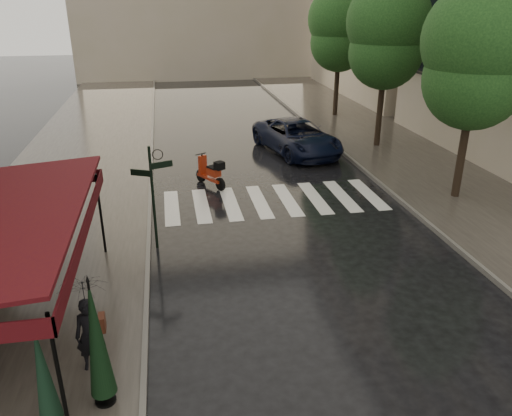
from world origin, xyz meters
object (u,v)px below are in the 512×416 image
object	(u,v)px
parked_car	(297,137)
parasol_front	(96,339)
parasol_back	(43,373)
scooter	(211,173)
pedestrian_with_umbrella	(84,298)

from	to	relation	value
parked_car	parasol_front	xyz separation A→B (m)	(-7.47, -15.05, 0.73)
parasol_front	parasol_back	distance (m)	0.96
scooter	parked_car	bearing A→B (deg)	11.33
parked_car	parasol_front	distance (m)	16.82
parasol_back	parked_car	bearing A→B (deg)	61.79
scooter	parasol_back	distance (m)	12.14
pedestrian_with_umbrella	parasol_front	distance (m)	1.05
pedestrian_with_umbrella	parked_car	size ratio (longest dim) A/B	0.43
pedestrian_with_umbrella	parked_car	world-z (taller)	pedestrian_with_umbrella
pedestrian_with_umbrella	scooter	xyz separation A→B (m)	(3.30, 10.10, -1.15)
pedestrian_with_umbrella	parked_car	xyz separation A→B (m)	(7.77, 14.06, -0.93)
scooter	parasol_back	xyz separation A→B (m)	(-3.83, -11.50, 0.68)
parked_car	pedestrian_with_umbrella	bearing A→B (deg)	-131.96
parked_car	parasol_back	distance (m)	17.55
scooter	parasol_front	bearing A→B (deg)	-135.44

